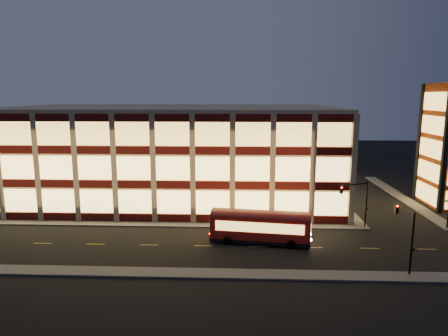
{
  "coord_description": "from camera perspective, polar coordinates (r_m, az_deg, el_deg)",
  "views": [
    {
      "loc": [
        7.95,
        -47.3,
        16.24
      ],
      "look_at": [
        5.69,
        8.0,
        6.14
      ],
      "focal_mm": 32.0,
      "sensor_mm": 36.0,
      "label": 1
    }
  ],
  "objects": [
    {
      "name": "sidewalk_office_south",
      "position": [
        52.09,
        -10.0,
        -7.89
      ],
      "size": [
        54.0,
        2.0,
        0.15
      ],
      "primitive_type": "cube",
      "color": "#514F4C",
      "rests_on": "ground"
    },
    {
      "name": "traffic_signal_far",
      "position": [
        51.09,
        18.53,
        -3.93
      ],
      "size": [
        3.79,
        1.87,
        6.0
      ],
      "color": "black",
      "rests_on": "ground"
    },
    {
      "name": "sidewalk_tower_west",
      "position": [
        71.24,
        23.77,
        -3.67
      ],
      "size": [
        2.0,
        30.0,
        0.15
      ],
      "primitive_type": "cube",
      "color": "#514F4C",
      "rests_on": "ground"
    },
    {
      "name": "sidewalk_near",
      "position": [
        38.74,
        -10.04,
        -14.48
      ],
      "size": [
        100.0,
        2.0,
        0.15
      ],
      "primitive_type": "cube",
      "color": "#514F4C",
      "rests_on": "ground"
    },
    {
      "name": "sidewalk_office_east",
      "position": [
        67.99,
        15.1,
        -3.77
      ],
      "size": [
        2.0,
        30.0,
        0.15
      ],
      "primitive_type": "cube",
      "color": "#514F4C",
      "rests_on": "ground"
    },
    {
      "name": "office_building",
      "position": [
        65.74,
        -7.2,
        2.4
      ],
      "size": [
        50.45,
        30.45,
        14.5
      ],
      "color": "tan",
      "rests_on": "ground"
    },
    {
      "name": "trolley_bus",
      "position": [
        44.99,
        5.2,
        -8.08
      ],
      "size": [
        11.18,
        4.13,
        3.7
      ],
      "rotation": [
        0.0,
        0.0,
        -0.13
      ],
      "color": "#9E0F08",
      "rests_on": "ground"
    },
    {
      "name": "traffic_signal_near",
      "position": [
        41.28,
        24.59,
        -7.69
      ],
      "size": [
        0.32,
        4.45,
        6.0
      ],
      "color": "black",
      "rests_on": "ground"
    },
    {
      "name": "ground",
      "position": [
        50.64,
        -6.89,
        -8.44
      ],
      "size": [
        200.0,
        200.0,
        0.0
      ],
      "primitive_type": "plane",
      "color": "black",
      "rests_on": "ground"
    }
  ]
}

